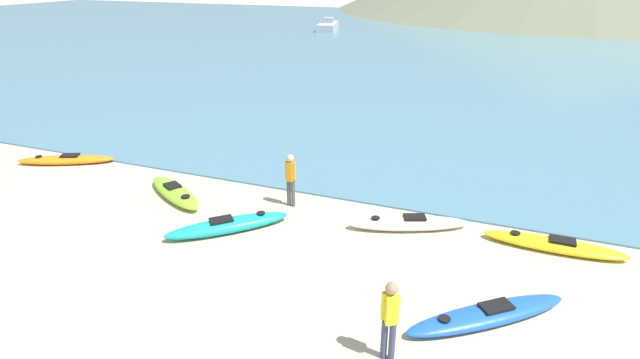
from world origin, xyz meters
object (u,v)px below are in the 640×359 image
at_px(kayak_on_sand_2, 66,160).
at_px(kayak_on_sand_3, 228,225).
at_px(person_near_waterline, 291,177).
at_px(kayak_on_sand_4, 408,223).
at_px(kayak_on_sand_5, 488,315).
at_px(kayak_on_sand_1, 554,245).
at_px(moored_boat_0, 328,26).
at_px(person_near_foreground, 390,316).
at_px(kayak_on_sand_0, 175,192).

height_order(kayak_on_sand_2, kayak_on_sand_3, kayak_on_sand_3).
distance_m(kayak_on_sand_2, person_near_waterline, 8.84).
height_order(kayak_on_sand_3, kayak_on_sand_4, kayak_on_sand_3).
xyz_separation_m(kayak_on_sand_2, kayak_on_sand_5, (14.53, -3.44, -0.00)).
bearing_deg(kayak_on_sand_1, moored_boat_0, 117.57).
distance_m(person_near_foreground, person_near_waterline, 6.50).
bearing_deg(person_near_foreground, kayak_on_sand_3, 149.37).
bearing_deg(person_near_foreground, kayak_on_sand_2, 158.26).
distance_m(person_near_waterline, moored_boat_0, 42.92).
xyz_separation_m(kayak_on_sand_2, kayak_on_sand_4, (12.28, -0.30, 0.02)).
bearing_deg(kayak_on_sand_4, person_near_foreground, -82.15).
bearing_deg(kayak_on_sand_3, person_near_waterline, 65.59).
bearing_deg(person_near_waterline, kayak_on_sand_5, -29.80).
bearing_deg(person_near_waterline, kayak_on_sand_3, -114.41).
relative_size(kayak_on_sand_1, kayak_on_sand_3, 1.18).
height_order(kayak_on_sand_2, person_near_waterline, person_near_waterline).
relative_size(kayak_on_sand_3, kayak_on_sand_4, 0.88).
xyz_separation_m(kayak_on_sand_4, person_near_waterline, (-3.48, 0.14, 0.74)).
height_order(kayak_on_sand_0, kayak_on_sand_2, kayak_on_sand_0).
height_order(kayak_on_sand_4, kayak_on_sand_5, kayak_on_sand_4).
bearing_deg(kayak_on_sand_3, kayak_on_sand_5, -10.85).
height_order(kayak_on_sand_4, person_near_waterline, person_near_waterline).
relative_size(kayak_on_sand_4, person_near_foreground, 1.99).
bearing_deg(kayak_on_sand_0, moored_boat_0, 104.33).
bearing_deg(person_near_waterline, kayak_on_sand_4, -2.25).
xyz_separation_m(kayak_on_sand_0, moored_boat_0, (-10.55, 41.30, 0.33)).
height_order(kayak_on_sand_3, person_near_foreground, person_near_foreground).
distance_m(kayak_on_sand_4, kayak_on_sand_5, 3.87).
relative_size(kayak_on_sand_0, person_near_foreground, 1.80).
height_order(kayak_on_sand_1, kayak_on_sand_2, kayak_on_sand_2).
bearing_deg(kayak_on_sand_2, kayak_on_sand_0, -9.77).
relative_size(kayak_on_sand_0, person_near_waterline, 1.82).
bearing_deg(person_near_foreground, kayak_on_sand_1, 60.45).
xyz_separation_m(kayak_on_sand_4, moored_boat_0, (-17.53, 40.68, 0.33)).
distance_m(kayak_on_sand_2, kayak_on_sand_4, 12.28).
xyz_separation_m(kayak_on_sand_0, person_near_foreground, (7.66, -4.25, 0.76)).
height_order(kayak_on_sand_2, kayak_on_sand_4, kayak_on_sand_4).
bearing_deg(person_near_waterline, kayak_on_sand_1, 0.95).
bearing_deg(person_near_foreground, person_near_waterline, 129.65).
height_order(person_near_foreground, moored_boat_0, person_near_foreground).
distance_m(kayak_on_sand_0, kayak_on_sand_5, 9.58).
bearing_deg(kayak_on_sand_2, kayak_on_sand_3, -15.37).
height_order(kayak_on_sand_4, person_near_foreground, person_near_foreground).
distance_m(kayak_on_sand_2, kayak_on_sand_5, 14.93).
bearing_deg(person_near_waterline, kayak_on_sand_2, 178.95).
relative_size(person_near_foreground, person_near_waterline, 1.01).
bearing_deg(person_near_waterline, kayak_on_sand_0, -167.94).
bearing_deg(kayak_on_sand_5, person_near_waterline, 150.20).
xyz_separation_m(person_near_foreground, moored_boat_0, (-18.20, 45.55, -0.43)).
distance_m(kayak_on_sand_5, person_near_waterline, 6.64).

